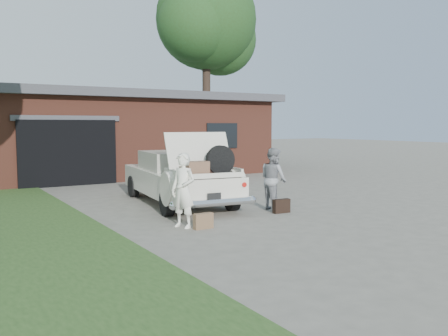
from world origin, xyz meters
TOP-DOWN VIEW (x-y plane):
  - ground at (0.00, 0.00)m, footprint 90.00×90.00m
  - house at (0.98, 11.47)m, footprint 12.80×7.80m
  - tree_right at (7.90, 15.00)m, footprint 6.34×5.51m
  - sedan at (0.02, 2.83)m, footprint 2.39×4.88m
  - woman_left at (-1.20, 0.21)m, footprint 0.55×0.64m
  - woman_right at (1.56, 0.86)m, footprint 0.61×0.76m
  - suitcase_left at (-0.92, -0.11)m, footprint 0.40×0.13m
  - suitcase_right at (1.44, 0.40)m, footprint 0.43×0.15m

SIDE VIEW (x-z plane):
  - ground at x=0.00m, z-range 0.00..0.00m
  - suitcase_left at x=-0.92m, z-range 0.00..0.31m
  - suitcase_right at x=1.44m, z-range 0.00..0.32m
  - sedan at x=0.02m, z-range -0.24..1.62m
  - woman_left at x=-1.20m, z-range 0.00..1.49m
  - woman_right at x=1.56m, z-range 0.00..1.49m
  - house at x=0.98m, z-range 0.02..3.32m
  - tree_right at x=7.90m, z-range 2.19..12.76m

